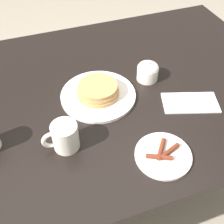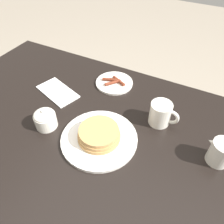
% 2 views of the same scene
% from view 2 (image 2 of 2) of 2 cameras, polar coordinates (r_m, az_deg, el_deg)
% --- Properties ---
extents(ground_plane, '(8.00, 8.00, 0.00)m').
position_cam_2_polar(ground_plane, '(1.43, -1.99, -26.93)').
color(ground_plane, gray).
extents(dining_table, '(1.55, 0.96, 0.74)m').
position_cam_2_polar(dining_table, '(0.85, -3.08, -13.21)').
color(dining_table, black).
rests_on(dining_table, ground_plane).
extents(pancake_plate, '(0.27, 0.27, 0.05)m').
position_cam_2_polar(pancake_plate, '(0.77, -3.38, -6.33)').
color(pancake_plate, white).
rests_on(pancake_plate, dining_table).
extents(side_plate_bacon, '(0.17, 0.17, 0.02)m').
position_cam_2_polar(side_plate_bacon, '(1.01, 0.59, 7.68)').
color(side_plate_bacon, silver).
rests_on(side_plate_bacon, dining_table).
extents(coffee_mug, '(0.11, 0.08, 0.09)m').
position_cam_2_polar(coffee_mug, '(0.82, 12.70, -0.42)').
color(coffee_mug, silver).
rests_on(coffee_mug, dining_table).
extents(creamer_pitcher, '(0.11, 0.07, 0.09)m').
position_cam_2_polar(creamer_pitcher, '(0.77, 26.53, -9.36)').
color(creamer_pitcher, silver).
rests_on(creamer_pitcher, dining_table).
extents(sugar_bowl, '(0.08, 0.08, 0.08)m').
position_cam_2_polar(sugar_bowl, '(0.84, -17.06, -1.69)').
color(sugar_bowl, silver).
rests_on(sugar_bowl, dining_table).
extents(napkin, '(0.22, 0.16, 0.01)m').
position_cam_2_polar(napkin, '(1.00, -14.03, 5.15)').
color(napkin, white).
rests_on(napkin, dining_table).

